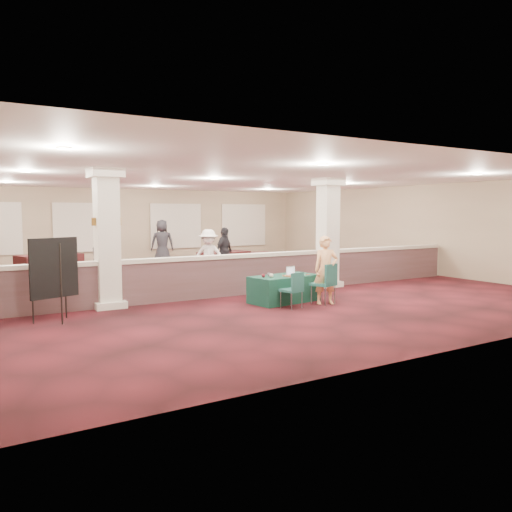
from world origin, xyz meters
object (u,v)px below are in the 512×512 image
near_table (284,289)px  woman (326,270)px  far_table_front_center (151,279)px  far_table_back_left (50,266)px  attendee_d (162,243)px  far_table_back_right (253,262)px  attendee_c (224,252)px  attendee_a (103,259)px  attendee_b (209,256)px  conf_chair_main (326,280)px  far_table_front_right (371,263)px  far_table_back_center (224,262)px  easel_board (54,269)px  conf_chair_side (294,287)px

near_table → woman: woman is taller
far_table_front_center → far_table_back_left: far_table_back_left is taller
attendee_d → far_table_back_left: bearing=38.6°
far_table_back_right → attendee_c: size_ratio=0.98×
far_table_back_left → attendee_a: (1.11, -2.62, 0.40)m
far_table_back_right → attendee_b: (-2.81, -1.99, 0.50)m
conf_chair_main → attendee_d: attendee_d is taller
far_table_front_center → attendee_a: attendee_a is taller
conf_chair_main → far_table_front_right: size_ratio=0.56×
attendee_c → attendee_d: 4.36m
far_table_back_center → attendee_a: size_ratio=1.17×
conf_chair_main → easel_board: size_ratio=0.57×
far_table_front_right → far_table_back_right: (-3.32, 2.90, -0.02)m
conf_chair_side → attendee_c: (1.37, 6.12, 0.35)m
easel_board → conf_chair_side: bearing=-33.4°
woman → attendee_c: 6.06m
attendee_c → far_table_back_left: bearing=122.2°
conf_chair_main → attendee_d: 10.40m
near_table → far_table_back_right: far_table_back_right is taller
near_table → far_table_front_right: (6.09, 3.30, 0.03)m
near_table → far_table_back_left: size_ratio=0.86×
far_table_front_right → attendee_d: (-5.67, 6.31, 0.60)m
far_table_back_center → far_table_back_right: (1.18, -0.09, -0.04)m
conf_chair_main → attendee_c: attendee_c is taller
near_table → far_table_back_right: 6.79m
conf_chair_main → far_table_front_center: (-2.95, 4.08, -0.22)m
near_table → conf_chair_side: 0.88m
conf_chair_main → attendee_a: attendee_a is taller
far_table_back_right → attendee_c: (-1.68, -0.90, 0.51)m
near_table → attendee_b: bearing=82.1°
attendee_a → conf_chair_side: bearing=-68.6°
attendee_c → attendee_d: (-0.67, 4.30, 0.11)m
woman → far_table_front_right: bearing=56.6°
near_table → attendee_a: bearing=113.2°
far_table_back_right → far_table_back_left: bearing=167.8°
far_table_front_center → far_table_back_left: 4.85m
far_table_front_right → attendee_a: size_ratio=1.10×
attendee_d → conf_chair_side: bearing=102.7°
far_table_front_center → far_table_front_right: (8.34, -0.00, -0.00)m
conf_chair_main → far_table_back_left: bearing=103.5°
near_table → attendee_c: attendee_c is taller
far_table_back_center → far_table_back_right: size_ratio=1.13×
easel_board → attendee_a: (2.11, 4.65, -0.28)m
conf_chair_side → attendee_a: 6.58m
attendee_d → far_table_front_center: bearing=83.6°
far_table_back_right → attendee_b: 3.48m
attendee_a → near_table: bearing=-62.8°
woman → attendee_c: size_ratio=0.97×
easel_board → far_table_back_center: size_ratio=0.91×
far_table_back_left → attendee_b: bearing=-39.8°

